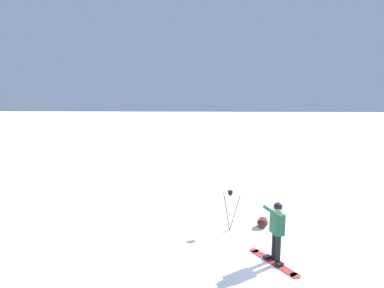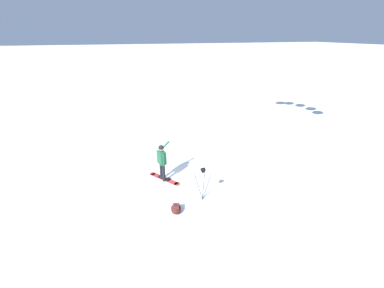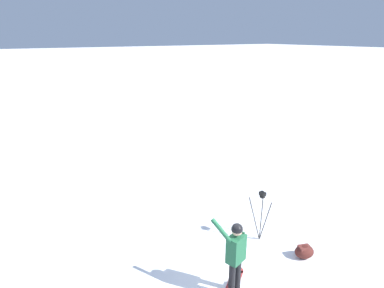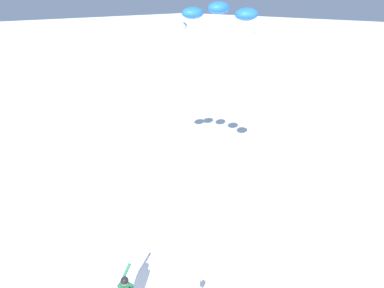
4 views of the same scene
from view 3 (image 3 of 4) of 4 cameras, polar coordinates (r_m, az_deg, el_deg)
The scene contains 4 objects.
ground_plane at distance 8.38m, azimuth 5.50°, elevation -21.85°, with size 300.00×300.00×0.00m, color white.
snowboarder at distance 7.38m, azimuth 7.45°, elevation -17.77°, with size 0.61×0.65×1.76m.
gear_bag_large at distance 9.29m, azimuth 18.60°, elevation -16.97°, with size 0.59×0.52×0.33m.
camera_tripod at distance 9.25m, azimuth 11.76°, elevation -10.33°, with size 0.57×0.59×1.44m.
Camera 3 is at (4.06, 4.98, 5.38)m, focal length 31.28 mm.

